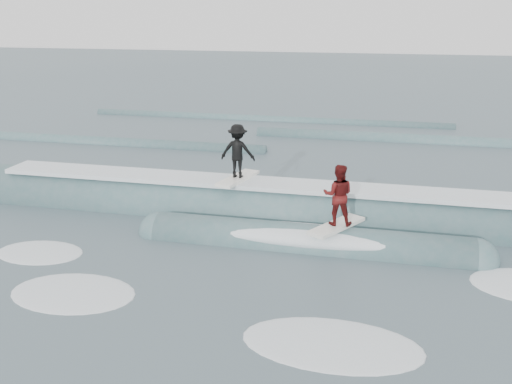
# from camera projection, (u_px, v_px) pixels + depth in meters

# --- Properties ---
(ground) EXTENTS (160.00, 160.00, 0.00)m
(ground) POSITION_uv_depth(u_px,v_px,m) (211.00, 296.00, 13.37)
(ground) COLOR #3C4E58
(ground) RESTS_ON ground
(breaking_wave) EXTENTS (22.52, 3.85, 2.15)m
(breaking_wave) POSITION_uv_depth(u_px,v_px,m) (271.00, 219.00, 18.14)
(breaking_wave) COLOR #3D6367
(breaking_wave) RESTS_ON ground
(surfer_black) EXTENTS (1.12, 2.07, 1.82)m
(surfer_black) POSITION_uv_depth(u_px,v_px,m) (238.00, 153.00, 18.19)
(surfer_black) COLOR white
(surfer_black) RESTS_ON ground
(surfer_red) EXTENTS (1.49, 2.00, 1.81)m
(surfer_red) POSITION_uv_depth(u_px,v_px,m) (338.00, 198.00, 15.57)
(surfer_red) COLOR white
(surfer_red) RESTS_ON ground
(whitewater) EXTENTS (15.32, 8.10, 0.10)m
(whitewater) POSITION_uv_depth(u_px,v_px,m) (269.00, 319.00, 12.35)
(whitewater) COLOR white
(whitewater) RESTS_ON ground
(far_swells) EXTENTS (42.72, 8.65, 0.80)m
(far_swells) POSITION_uv_depth(u_px,v_px,m) (283.00, 137.00, 30.08)
(far_swells) COLOR #3D6367
(far_swells) RESTS_ON ground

